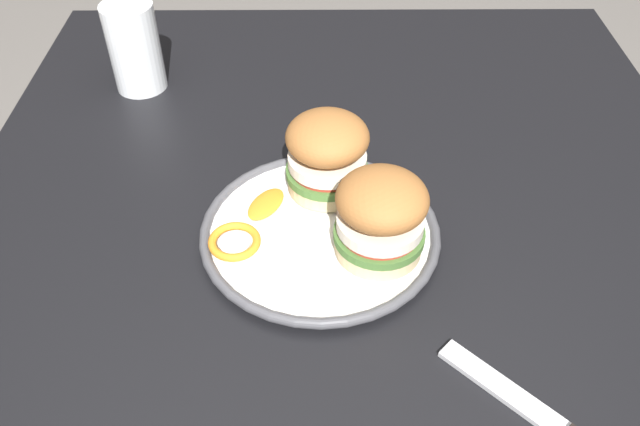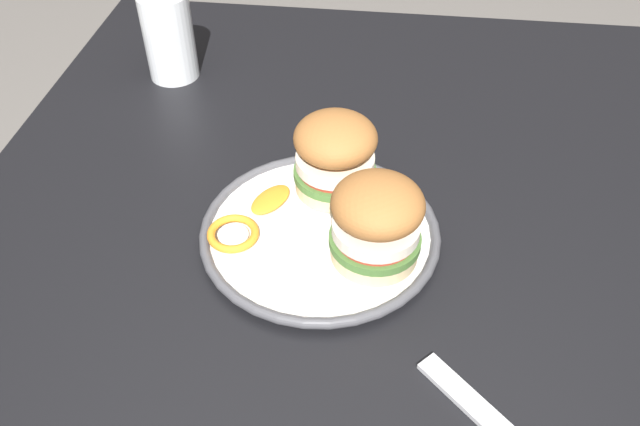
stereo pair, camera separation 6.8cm
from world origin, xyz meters
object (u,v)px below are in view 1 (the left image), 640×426
dining_table (343,289)px  dinner_plate (320,232)px  sandwich_half_right (381,215)px  drinking_glass (136,53)px  sandwich_half_left (327,153)px

dining_table → dinner_plate: dinner_plate is taller
sandwich_half_right → drinking_glass: bearing=-137.5°
dinner_plate → sandwich_half_left: 0.09m
dinner_plate → sandwich_half_left: bearing=172.8°
sandwich_half_left → sandwich_half_right: 0.12m
dining_table → dinner_plate: size_ratio=4.15×
sandwich_half_left → drinking_glass: 0.38m
dining_table → dinner_plate: (0.01, -0.03, 0.11)m
drinking_glass → dinner_plate: bearing=39.3°
dining_table → sandwich_half_right: (0.04, 0.03, 0.17)m
sandwich_half_right → dinner_plate: bearing=-118.4°
dinner_plate → drinking_glass: (-0.33, -0.27, 0.05)m
sandwich_half_right → drinking_glass: size_ratio=1.04×
dining_table → sandwich_half_right: 0.18m
sandwich_half_left → dining_table: bearing=17.9°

